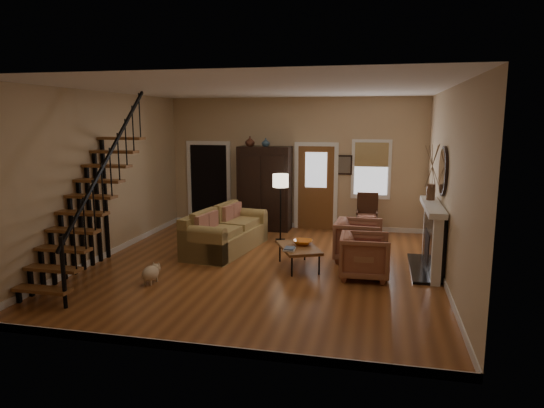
% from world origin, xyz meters
% --- Properties ---
extents(room, '(7.00, 7.33, 3.30)m').
position_xyz_m(room, '(-0.41, 1.76, 1.51)').
color(room, brown).
rests_on(room, ground).
extents(staircase, '(0.94, 2.80, 3.20)m').
position_xyz_m(staircase, '(-2.78, -1.30, 1.60)').
color(staircase, brown).
rests_on(staircase, ground).
extents(fireplace, '(0.33, 1.95, 2.30)m').
position_xyz_m(fireplace, '(3.13, 0.50, 0.74)').
color(fireplace, black).
rests_on(fireplace, ground).
extents(armoire, '(1.30, 0.60, 2.10)m').
position_xyz_m(armoire, '(-0.70, 3.15, 1.05)').
color(armoire, black).
rests_on(armoire, ground).
extents(vase_a, '(0.24, 0.24, 0.25)m').
position_xyz_m(vase_a, '(-1.05, 3.05, 2.22)').
color(vase_a, '#4C2619').
rests_on(vase_a, armoire).
extents(vase_b, '(0.20, 0.20, 0.21)m').
position_xyz_m(vase_b, '(-0.65, 3.05, 2.21)').
color(vase_b, '#334C60').
rests_on(vase_b, armoire).
extents(sofa, '(1.33, 2.40, 0.85)m').
position_xyz_m(sofa, '(-1.03, 0.99, 0.42)').
color(sofa, olive).
rests_on(sofa, ground).
extents(coffee_table, '(1.03, 1.25, 0.42)m').
position_xyz_m(coffee_table, '(0.68, 0.11, 0.21)').
color(coffee_table, brown).
rests_on(coffee_table, ground).
extents(bowl, '(0.37, 0.37, 0.09)m').
position_xyz_m(bowl, '(0.73, 0.26, 0.46)').
color(bowl, orange).
rests_on(bowl, coffee_table).
extents(books, '(0.20, 0.27, 0.05)m').
position_xyz_m(books, '(0.56, -0.19, 0.44)').
color(books, beige).
rests_on(books, coffee_table).
extents(armchair_left, '(0.89, 0.86, 0.78)m').
position_xyz_m(armchair_left, '(1.91, -0.21, 0.39)').
color(armchair_left, brown).
rests_on(armchair_left, ground).
extents(armchair_right, '(0.94, 0.92, 0.82)m').
position_xyz_m(armchair_right, '(1.75, 0.83, 0.41)').
color(armchair_right, brown).
rests_on(armchair_right, ground).
extents(floor_lamp, '(0.43, 0.43, 1.55)m').
position_xyz_m(floor_lamp, '(-0.06, 2.00, 0.78)').
color(floor_lamp, black).
rests_on(floor_lamp, ground).
extents(side_chair, '(0.54, 0.54, 1.02)m').
position_xyz_m(side_chair, '(1.85, 2.95, 0.51)').
color(side_chair, '#381E11').
rests_on(side_chair, ground).
extents(dog, '(0.27, 0.44, 0.31)m').
position_xyz_m(dog, '(-1.64, -1.32, 0.16)').
color(dog, '#D1B58F').
rests_on(dog, ground).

